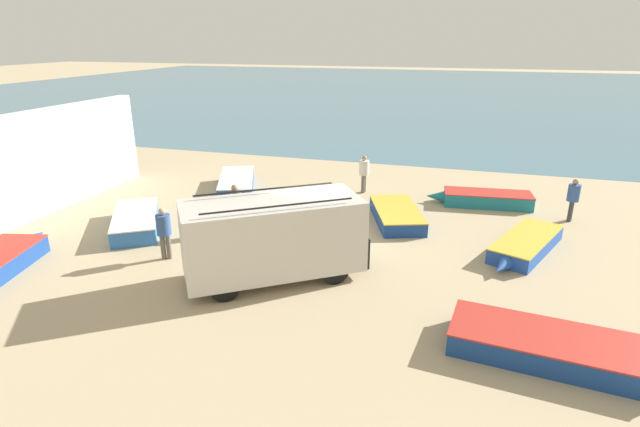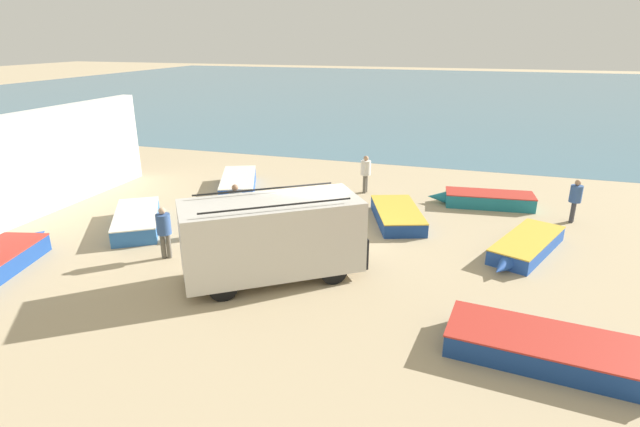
% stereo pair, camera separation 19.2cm
% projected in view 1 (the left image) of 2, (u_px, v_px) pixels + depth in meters
% --- Properties ---
extents(ground_plane, '(200.00, 200.00, 0.00)m').
position_uv_depth(ground_plane, '(311.00, 250.00, 16.14)').
color(ground_plane, tan).
extents(sea_water, '(120.00, 80.00, 0.01)m').
position_uv_depth(sea_water, '(436.00, 90.00, 63.01)').
color(sea_water, '#477084').
rests_on(sea_water, ground_plane).
extents(harbor_wall, '(0.50, 10.08, 3.93)m').
position_uv_depth(harbor_wall, '(48.00, 160.00, 19.39)').
color(harbor_wall, silver).
rests_on(harbor_wall, ground_plane).
extents(parked_van, '(5.21, 4.49, 2.44)m').
position_uv_depth(parked_van, '(274.00, 236.00, 13.89)').
color(parked_van, beige).
rests_on(parked_van, ground_plane).
extents(fishing_rowboat_0, '(2.86, 4.79, 0.64)m').
position_uv_depth(fishing_rowboat_0, '(237.00, 185.00, 22.04)').
color(fishing_rowboat_0, '#234CA3').
rests_on(fishing_rowboat_0, ground_plane).
extents(fishing_rowboat_2, '(2.58, 4.18, 0.52)m').
position_uv_depth(fishing_rowboat_2, '(396.00, 214.00, 18.65)').
color(fishing_rowboat_2, navy).
rests_on(fishing_rowboat_2, ground_plane).
extents(fishing_rowboat_3, '(3.21, 4.20, 0.59)m').
position_uv_depth(fishing_rowboat_3, '(136.00, 220.00, 17.94)').
color(fishing_rowboat_3, '#2D66AD').
rests_on(fishing_rowboat_3, ground_plane).
extents(fishing_rowboat_4, '(4.99, 2.07, 0.54)m').
position_uv_depth(fishing_rowboat_4, '(554.00, 347.00, 10.64)').
color(fishing_rowboat_4, navy).
rests_on(fishing_rowboat_4, ground_plane).
extents(fishing_rowboat_5, '(2.56, 4.34, 0.50)m').
position_uv_depth(fishing_rowboat_5, '(525.00, 245.00, 15.90)').
color(fishing_rowboat_5, '#234CA3').
rests_on(fishing_rowboat_5, ground_plane).
extents(fishing_rowboat_6, '(4.24, 1.60, 0.56)m').
position_uv_depth(fishing_rowboat_6, '(484.00, 199.00, 20.31)').
color(fishing_rowboat_6, '#1E757F').
rests_on(fishing_rowboat_6, ground_plane).
extents(fisherman_0, '(0.45, 0.45, 1.72)m').
position_uv_depth(fisherman_0, '(235.00, 204.00, 17.32)').
color(fisherman_0, '#5B564C').
rests_on(fisherman_0, ground_plane).
extents(fisherman_1, '(0.43, 0.43, 1.66)m').
position_uv_depth(fisherman_1, '(364.00, 171.00, 21.74)').
color(fisherman_1, '#5B564C').
rests_on(fisherman_1, ground_plane).
extents(fisherman_2, '(0.44, 0.44, 1.66)m').
position_uv_depth(fisherman_2, '(164.00, 229.00, 15.19)').
color(fisherman_2, '#5B564C').
rests_on(fisherman_2, ground_plane).
extents(fisherman_3, '(0.43, 0.43, 1.62)m').
position_uv_depth(fisherman_3, '(573.00, 196.00, 18.35)').
color(fisherman_3, '#38383D').
rests_on(fisherman_3, ground_plane).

